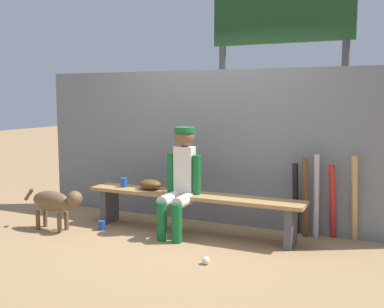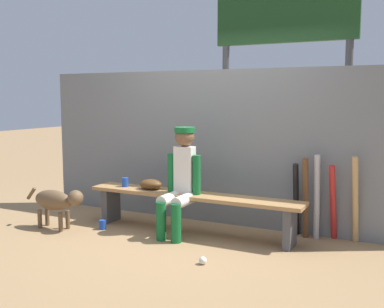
% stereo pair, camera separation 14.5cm
% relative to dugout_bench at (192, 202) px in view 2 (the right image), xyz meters
% --- Properties ---
extents(ground_plane, '(30.00, 30.00, 0.00)m').
position_rel_dugout_bench_xyz_m(ground_plane, '(0.00, 0.00, -0.36)').
color(ground_plane, '#9E7A51').
extents(chainlink_fence, '(4.74, 0.03, 1.87)m').
position_rel_dugout_bench_xyz_m(chainlink_fence, '(0.00, 0.54, 0.57)').
color(chainlink_fence, slate).
rests_on(chainlink_fence, ground_plane).
extents(dugout_bench, '(2.55, 0.36, 0.46)m').
position_rel_dugout_bench_xyz_m(dugout_bench, '(0.00, 0.00, 0.00)').
color(dugout_bench, '#AD7F4C').
rests_on(dugout_bench, ground_plane).
extents(player_seated, '(0.41, 0.55, 1.21)m').
position_rel_dugout_bench_xyz_m(player_seated, '(-0.09, -0.11, 0.30)').
color(player_seated, silver).
rests_on(player_seated, ground_plane).
extents(baseball_glove, '(0.28, 0.20, 0.12)m').
position_rel_dugout_bench_xyz_m(baseball_glove, '(-0.54, 0.00, 0.16)').
color(baseball_glove, '#593819').
rests_on(baseball_glove, dugout_bench).
extents(bat_aluminum_black, '(0.07, 0.19, 0.82)m').
position_rel_dugout_bench_xyz_m(bat_aluminum_black, '(1.07, 0.44, 0.05)').
color(bat_aluminum_black, black).
rests_on(bat_aluminum_black, ground_plane).
extents(bat_wood_dark, '(0.07, 0.19, 0.90)m').
position_rel_dugout_bench_xyz_m(bat_wood_dark, '(1.19, 0.36, 0.09)').
color(bat_wood_dark, brown).
rests_on(bat_wood_dark, ground_plane).
extents(bat_aluminum_silver, '(0.07, 0.14, 0.93)m').
position_rel_dugout_bench_xyz_m(bat_aluminum_silver, '(1.31, 0.41, 0.11)').
color(bat_aluminum_silver, '#B7B7BC').
rests_on(bat_aluminum_silver, ground_plane).
extents(bat_aluminum_red, '(0.09, 0.25, 0.84)m').
position_rel_dugout_bench_xyz_m(bat_aluminum_red, '(1.47, 0.43, 0.06)').
color(bat_aluminum_red, '#B22323').
rests_on(bat_aluminum_red, ground_plane).
extents(bat_wood_tan, '(0.10, 0.22, 0.93)m').
position_rel_dugout_bench_xyz_m(bat_wood_tan, '(1.70, 0.45, 0.11)').
color(bat_wood_tan, tan).
rests_on(bat_wood_tan, ground_plane).
extents(baseball, '(0.07, 0.07, 0.07)m').
position_rel_dugout_bench_xyz_m(baseball, '(0.53, -0.84, -0.32)').
color(baseball, white).
rests_on(baseball, ground_plane).
extents(cup_on_ground, '(0.08, 0.08, 0.11)m').
position_rel_dugout_bench_xyz_m(cup_on_ground, '(-1.01, -0.33, -0.31)').
color(cup_on_ground, '#1E47AD').
rests_on(cup_on_ground, ground_plane).
extents(cup_on_bench, '(0.08, 0.08, 0.11)m').
position_rel_dugout_bench_xyz_m(cup_on_bench, '(-0.91, 0.00, 0.15)').
color(cup_on_bench, '#1E47AD').
rests_on(cup_on_bench, dugout_bench).
extents(scoreboard, '(2.22, 0.27, 3.49)m').
position_rel_dugout_bench_xyz_m(scoreboard, '(0.60, 1.71, 2.08)').
color(scoreboard, '#3F3F42').
rests_on(scoreboard, ground_plane).
extents(dog, '(0.84, 0.20, 0.49)m').
position_rel_dugout_bench_xyz_m(dog, '(-1.49, -0.56, -0.02)').
color(dog, brown).
rests_on(dog, ground_plane).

